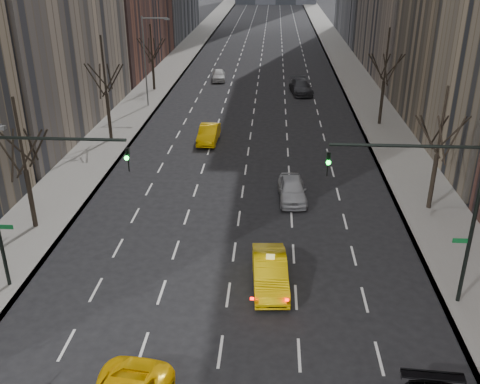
# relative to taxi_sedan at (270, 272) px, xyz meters

# --- Properties ---
(sidewalk_left) EXTENTS (4.50, 320.00, 0.15)m
(sidewalk_left) POSITION_rel_taxi_sedan_xyz_m (-14.23, 57.10, -0.70)
(sidewalk_left) COLOR slate
(sidewalk_left) RESTS_ON ground
(sidewalk_right) EXTENTS (4.50, 320.00, 0.15)m
(sidewalk_right) POSITION_rel_taxi_sedan_xyz_m (10.27, 57.10, -0.70)
(sidewalk_right) COLOR slate
(sidewalk_right) RESTS_ON ground
(tree_lw_b) EXTENTS (3.36, 3.50, 7.82)m
(tree_lw_b) POSITION_rel_taxi_sedan_xyz_m (-13.98, 5.10, 2.95)
(tree_lw_b) COLOR black
(tree_lw_b) RESTS_ON ground
(tree_lw_c) EXTENTS (3.36, 3.50, 8.74)m
(tree_lw_c) POSITION_rel_taxi_sedan_xyz_m (-13.98, 21.10, 3.26)
(tree_lw_c) COLOR black
(tree_lw_c) RESTS_ON ground
(tree_lw_d) EXTENTS (3.36, 3.50, 7.36)m
(tree_lw_d) POSITION_rel_taxi_sedan_xyz_m (-13.98, 39.10, 2.79)
(tree_lw_d) COLOR black
(tree_lw_d) RESTS_ON ground
(tree_rw_b) EXTENTS (3.36, 3.50, 7.82)m
(tree_rw_b) POSITION_rel_taxi_sedan_xyz_m (10.02, 9.10, 2.95)
(tree_rw_b) COLOR black
(tree_rw_b) RESTS_ON ground
(tree_rw_c) EXTENTS (3.36, 3.50, 8.74)m
(tree_rw_c) POSITION_rel_taxi_sedan_xyz_m (10.02, 27.10, 3.26)
(tree_rw_c) COLOR black
(tree_rw_c) RESTS_ON ground
(traffic_mast_left) EXTENTS (6.69, 0.39, 8.00)m
(traffic_mast_left) POSITION_rel_taxi_sedan_xyz_m (-11.09, -0.90, 4.72)
(traffic_mast_left) COLOR black
(traffic_mast_left) RESTS_ON ground
(traffic_mast_right) EXTENTS (6.69, 0.39, 8.00)m
(traffic_mast_right) POSITION_rel_taxi_sedan_xyz_m (7.13, -0.90, 4.72)
(traffic_mast_right) COLOR black
(traffic_mast_right) RESTS_ON ground
(streetlight_far) EXTENTS (2.83, 0.22, 9.00)m
(streetlight_far) POSITION_rel_taxi_sedan_xyz_m (-12.82, 32.10, 4.85)
(streetlight_far) COLOR slate
(streetlight_far) RESTS_ON ground
(taxi_sedan) EXTENTS (1.96, 4.79, 1.54)m
(taxi_sedan) POSITION_rel_taxi_sedan_xyz_m (0.00, 0.00, 0.00)
(taxi_sedan) COLOR #E7B904
(taxi_sedan) RESTS_ON ground
(silver_sedan_ahead) EXTENTS (1.98, 4.46, 1.49)m
(silver_sedan_ahead) POSITION_rel_taxi_sedan_xyz_m (1.34, 10.06, -0.03)
(silver_sedan_ahead) COLOR #ACAEB4
(silver_sedan_ahead) RESTS_ON ground
(far_taxi) EXTENTS (1.67, 4.49, 1.47)m
(far_taxi) POSITION_rel_taxi_sedan_xyz_m (-5.48, 21.26, -0.04)
(far_taxi) COLOR #F0B305
(far_taxi) RESTS_ON ground
(far_suv_grey) EXTENTS (2.85, 5.61, 1.56)m
(far_suv_grey) POSITION_rel_taxi_sedan_xyz_m (3.11, 38.76, 0.01)
(far_suv_grey) COLOR #2A2B2F
(far_suv_grey) RESTS_ON ground
(far_car_white) EXTENTS (2.00, 4.18, 1.38)m
(far_car_white) POSITION_rel_taxi_sedan_xyz_m (-6.95, 44.80, -0.08)
(far_car_white) COLOR silver
(far_car_white) RESTS_ON ground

